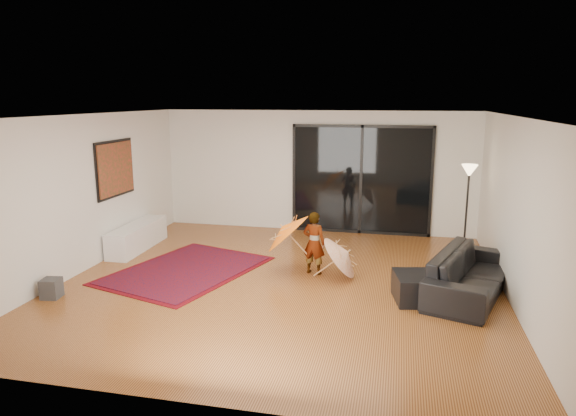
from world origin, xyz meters
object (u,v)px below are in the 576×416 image
(media_console, at_px, (138,237))
(child, at_px, (314,243))
(sofa, at_px, (470,273))
(ottoman, at_px, (419,288))

(media_console, xyz_separation_m, child, (3.70, -0.71, 0.30))
(sofa, relative_size, ottoman, 3.25)
(sofa, xyz_separation_m, ottoman, (-0.77, -0.43, -0.13))
(media_console, bearing_deg, ottoman, -17.31)
(media_console, xyz_separation_m, ottoman, (5.43, -1.57, -0.05))
(ottoman, relative_size, child, 0.65)
(sofa, distance_m, ottoman, 0.89)
(child, bearing_deg, ottoman, 165.79)
(media_console, relative_size, sofa, 0.78)
(media_console, bearing_deg, child, -12.03)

